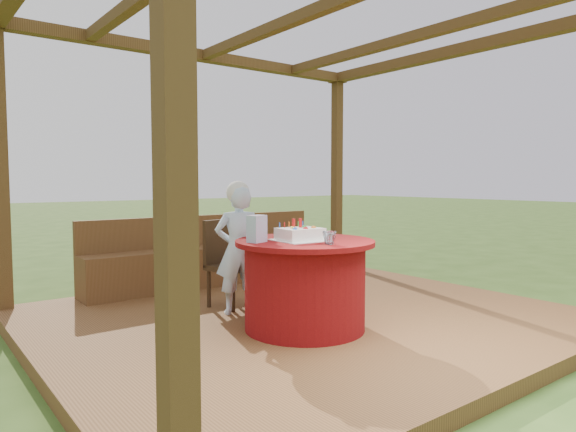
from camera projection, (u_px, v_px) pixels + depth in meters
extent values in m
plane|color=#33541C|center=(305.00, 327.00, 4.68)|extent=(60.00, 60.00, 0.00)
cube|color=brown|center=(305.00, 320.00, 4.68)|extent=(4.50, 4.00, 0.12)
cube|color=brown|center=(175.00, 156.00, 1.80)|extent=(0.12, 0.12, 2.60)
cube|color=brown|center=(1.00, 171.00, 4.78)|extent=(0.12, 0.12, 2.60)
cube|color=brown|center=(337.00, 174.00, 7.36)|extent=(0.12, 0.12, 2.60)
cube|color=brown|center=(203.00, 56.00, 5.98)|extent=(4.50, 0.14, 0.12)
cube|color=brown|center=(451.00, 52.00, 5.78)|extent=(0.14, 4.00, 0.12)
cube|color=brown|center=(305.00, 15.00, 4.49)|extent=(0.10, 3.70, 0.10)
cube|color=brown|center=(403.00, 40.00, 5.27)|extent=(0.10, 3.70, 0.10)
cube|color=brown|center=(213.00, 265.00, 6.00)|extent=(3.00, 0.42, 0.45)
cube|color=brown|center=(205.00, 230.00, 6.12)|extent=(3.00, 0.06, 0.35)
cylinder|color=maroon|center=(305.00, 287.00, 4.18)|extent=(0.98, 0.98, 0.69)
cylinder|color=maroon|center=(305.00, 242.00, 4.15)|extent=(1.13, 1.13, 0.04)
cube|color=#332010|center=(231.00, 267.00, 4.93)|extent=(0.48, 0.48, 0.05)
cylinder|color=#332010|center=(233.00, 291.00, 4.73)|extent=(0.04, 0.04, 0.38)
cylinder|color=#332010|center=(254.00, 286.00, 4.98)|extent=(0.04, 0.04, 0.38)
cylinder|color=#332010|center=(209.00, 287.00, 4.91)|extent=(0.04, 0.04, 0.38)
cylinder|color=#332010|center=(230.00, 282.00, 5.15)|extent=(0.04, 0.04, 0.38)
cube|color=#332010|center=(218.00, 243.00, 5.01)|extent=(0.38, 0.15, 0.45)
imported|color=#A1C8EF|center=(238.00, 250.00, 4.65)|extent=(0.50, 0.42, 1.16)
sphere|color=white|center=(238.00, 193.00, 4.61)|extent=(0.21, 0.21, 0.21)
cube|color=white|center=(300.00, 240.00, 4.12)|extent=(0.40, 0.40, 0.01)
cube|color=white|center=(300.00, 234.00, 4.11)|extent=(0.35, 0.29, 0.09)
cylinder|color=red|center=(294.00, 223.00, 4.12)|extent=(0.03, 0.03, 0.08)
cylinder|color=red|center=(300.00, 223.00, 4.16)|extent=(0.03, 0.03, 0.08)
sphere|color=blue|center=(295.00, 228.00, 4.00)|extent=(0.04, 0.04, 0.04)
sphere|color=red|center=(306.00, 227.00, 4.05)|extent=(0.04, 0.04, 0.04)
sphere|color=orange|center=(314.00, 226.00, 4.13)|extent=(0.04, 0.04, 0.04)
sphere|color=yellow|center=(293.00, 227.00, 4.09)|extent=(0.04, 0.04, 0.04)
sphere|color=green|center=(304.00, 226.00, 4.18)|extent=(0.04, 0.04, 0.04)
cube|color=#C57FA5|center=(257.00, 229.00, 4.00)|extent=(0.17, 0.14, 0.21)
imported|color=white|center=(329.00, 238.00, 3.87)|extent=(0.13, 0.13, 0.10)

